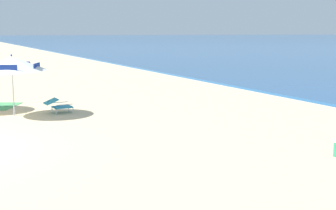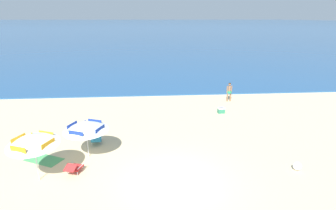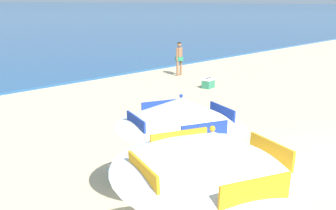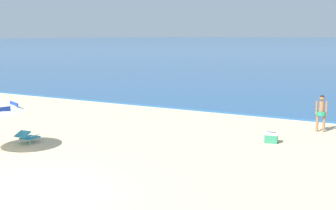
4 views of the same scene
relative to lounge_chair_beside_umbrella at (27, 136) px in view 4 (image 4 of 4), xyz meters
The scene contains 4 objects.
ground_plane 5.43m from the lounge_chair_beside_umbrella, 45.08° to the right, with size 800.00×800.00×0.00m, color #D1BA8E.
lounge_chair_beside_umbrella is the anchor object (origin of this frame).
person_standing_near_shore 11.98m from the lounge_chair_beside_umbrella, 37.05° to the left, with size 0.47×0.39×1.58m.
cooler_box 9.28m from the lounge_chair_beside_umbrella, 28.46° to the left, with size 0.53×0.41×0.43m.
Camera 4 is at (8.05, -7.26, 4.07)m, focal length 44.55 mm.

